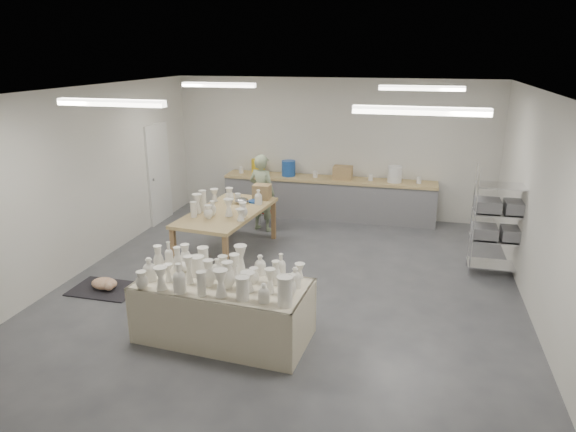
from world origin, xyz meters
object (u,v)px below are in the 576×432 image
(work_table, at_px, (230,209))
(drying_table, at_px, (223,306))
(red_stool, at_px, (266,211))
(potter, at_px, (262,193))

(work_table, bearing_deg, drying_table, -65.57)
(drying_table, relative_size, work_table, 0.97)
(work_table, distance_m, red_stool, 1.72)
(red_stool, bearing_deg, work_table, -96.90)
(work_table, height_order, potter, potter)
(potter, relative_size, red_stool, 3.90)
(red_stool, bearing_deg, drying_table, -80.61)
(work_table, xyz_separation_m, potter, (0.20, 1.36, -0.04))
(work_table, relative_size, potter, 1.46)
(drying_table, bearing_deg, work_table, 112.51)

